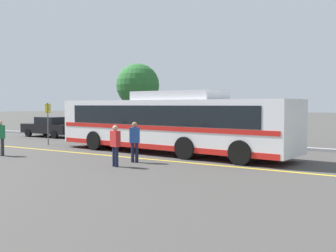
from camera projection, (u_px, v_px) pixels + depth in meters
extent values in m
plane|color=#423F3D|center=(160.00, 152.00, 19.98)|extent=(220.00, 220.00, 0.00)
cube|color=gold|center=(142.00, 158.00, 17.49)|extent=(32.74, 0.20, 0.01)
cube|color=#99999E|center=(212.00, 143.00, 23.54)|extent=(40.74, 0.36, 0.15)
cube|color=white|center=(168.00, 124.00, 19.26)|extent=(12.92, 3.78, 2.30)
cube|color=black|center=(168.00, 115.00, 19.24)|extent=(11.15, 3.65, 0.92)
cube|color=red|center=(168.00, 127.00, 19.27)|extent=(12.67, 3.79, 0.20)
cube|color=red|center=(168.00, 144.00, 19.32)|extent=(12.67, 3.78, 0.24)
cube|color=black|center=(82.00, 119.00, 23.16)|extent=(0.25, 2.27, 1.64)
cube|color=black|center=(82.00, 103.00, 23.11)|extent=(0.21, 1.81, 0.24)
cube|color=silver|center=(179.00, 96.00, 18.80)|extent=(4.63, 2.48, 0.43)
cube|color=black|center=(80.00, 136.00, 23.39)|extent=(0.22, 1.93, 0.04)
cube|color=black|center=(80.00, 139.00, 23.40)|extent=(0.22, 1.93, 0.04)
cylinder|color=black|center=(95.00, 141.00, 20.75)|extent=(1.02, 0.37, 1.00)
cylinder|color=black|center=(127.00, 138.00, 22.71)|extent=(1.02, 0.37, 1.00)
cylinder|color=black|center=(185.00, 148.00, 17.17)|extent=(1.02, 0.37, 1.00)
cylinder|color=black|center=(215.00, 144.00, 19.13)|extent=(1.02, 0.37, 1.00)
cylinder|color=black|center=(240.00, 153.00, 15.54)|extent=(1.02, 0.37, 1.00)
cylinder|color=black|center=(266.00, 147.00, 17.50)|extent=(1.02, 0.37, 1.00)
cube|color=black|center=(50.00, 128.00, 29.16)|extent=(4.62, 1.71, 0.67)
cube|color=black|center=(51.00, 120.00, 29.06)|extent=(1.95, 1.48, 0.52)
cylinder|color=black|center=(28.00, 133.00, 29.29)|extent=(0.60, 0.21, 0.60)
cylinder|color=black|center=(45.00, 132.00, 30.61)|extent=(0.60, 0.21, 0.60)
cylinder|color=black|center=(55.00, 134.00, 27.74)|extent=(0.60, 0.21, 0.60)
cylinder|color=black|center=(71.00, 133.00, 29.07)|extent=(0.60, 0.21, 0.60)
cube|color=maroon|center=(116.00, 133.00, 25.71)|extent=(4.77, 2.07, 0.53)
cube|color=black|center=(117.00, 125.00, 25.61)|extent=(2.05, 1.69, 0.46)
cylinder|color=black|center=(91.00, 137.00, 25.88)|extent=(0.61, 0.24, 0.60)
cylinder|color=black|center=(109.00, 135.00, 27.25)|extent=(0.61, 0.24, 0.60)
cylinder|color=black|center=(123.00, 139.00, 24.19)|extent=(0.61, 0.24, 0.60)
cylinder|color=black|center=(141.00, 137.00, 25.56)|extent=(0.61, 0.24, 0.60)
cylinder|color=#2D2D33|center=(3.00, 147.00, 18.50)|extent=(0.14, 0.14, 0.80)
cube|color=#1E723F|center=(0.00, 132.00, 18.43)|extent=(0.43, 0.47, 0.64)
sphere|color=tan|center=(0.00, 123.00, 18.41)|extent=(0.22, 0.22, 0.22)
cylinder|color=#191E38|center=(117.00, 157.00, 15.11)|extent=(0.14, 0.14, 0.78)
cylinder|color=#191E38|center=(114.00, 156.00, 15.24)|extent=(0.14, 0.14, 0.78)
cube|color=red|center=(115.00, 139.00, 15.14)|extent=(0.47, 0.33, 0.62)
sphere|color=tan|center=(115.00, 128.00, 15.11)|extent=(0.21, 0.21, 0.21)
cylinder|color=#191E38|center=(137.00, 153.00, 16.32)|extent=(0.14, 0.14, 0.82)
cylinder|color=#191E38|center=(133.00, 153.00, 16.32)|extent=(0.14, 0.14, 0.82)
cube|color=#264C99|center=(135.00, 135.00, 16.28)|extent=(0.47, 0.42, 0.65)
sphere|color=#9E704C|center=(135.00, 125.00, 16.26)|extent=(0.22, 0.22, 0.22)
cylinder|color=#59595E|center=(48.00, 124.00, 23.45)|extent=(0.07, 0.07, 2.51)
cube|color=yellow|center=(48.00, 108.00, 23.40)|extent=(0.07, 0.40, 0.56)
cylinder|color=#513823|center=(138.00, 118.00, 31.26)|extent=(0.28, 0.28, 2.66)
sphere|color=#28662D|center=(138.00, 85.00, 31.11)|extent=(3.42, 3.42, 3.42)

